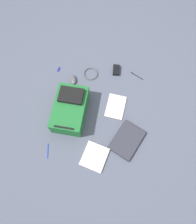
{
  "coord_description": "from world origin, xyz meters",
  "views": [
    {
      "loc": [
        -0.14,
        0.74,
        1.85
      ],
      "look_at": [
        -0.04,
        0.05,
        0.02
      ],
      "focal_mm": 32.72,
      "sensor_mm": 36.0,
      "label": 1
    }
  ],
  "objects_px": {
    "pen_black": "(137,76)",
    "pen_blue": "(48,151)",
    "laptop": "(127,140)",
    "power_brick": "(116,70)",
    "cable_coil": "(91,74)",
    "book_blue": "(116,107)",
    "usb_stick": "(59,69)",
    "backpack": "(70,109)",
    "computer_mouse": "(73,80)",
    "book_red": "(95,157)"
  },
  "relations": [
    {
      "from": "book_blue",
      "to": "cable_coil",
      "type": "bearing_deg",
      "value": -47.28
    },
    {
      "from": "book_red",
      "to": "usb_stick",
      "type": "height_order",
      "value": "book_red"
    },
    {
      "from": "book_red",
      "to": "book_blue",
      "type": "bearing_deg",
      "value": -103.79
    },
    {
      "from": "laptop",
      "to": "usb_stick",
      "type": "bearing_deg",
      "value": -39.38
    },
    {
      "from": "pen_blue",
      "to": "usb_stick",
      "type": "bearing_deg",
      "value": -83.78
    },
    {
      "from": "cable_coil",
      "to": "pen_black",
      "type": "relative_size",
      "value": 1.01
    },
    {
      "from": "book_red",
      "to": "backpack",
      "type": "bearing_deg",
      "value": -52.84
    },
    {
      "from": "cable_coil",
      "to": "usb_stick",
      "type": "xyz_separation_m",
      "value": [
        0.34,
        -0.0,
        -0.0
      ]
    },
    {
      "from": "laptop",
      "to": "power_brick",
      "type": "height_order",
      "value": "power_brick"
    },
    {
      "from": "backpack",
      "to": "pen_black",
      "type": "distance_m",
      "value": 0.79
    },
    {
      "from": "cable_coil",
      "to": "pen_black",
      "type": "height_order",
      "value": "cable_coil"
    },
    {
      "from": "laptop",
      "to": "book_red",
      "type": "bearing_deg",
      "value": 35.9
    },
    {
      "from": "usb_stick",
      "to": "pen_blue",
      "type": "bearing_deg",
      "value": 96.22
    },
    {
      "from": "cable_coil",
      "to": "computer_mouse",
      "type": "bearing_deg",
      "value": 31.63
    },
    {
      "from": "book_red",
      "to": "pen_blue",
      "type": "height_order",
      "value": "book_red"
    },
    {
      "from": "pen_blue",
      "to": "power_brick",
      "type": "bearing_deg",
      "value": -118.57
    },
    {
      "from": "usb_stick",
      "to": "cable_coil",
      "type": "bearing_deg",
      "value": 179.57
    },
    {
      "from": "backpack",
      "to": "usb_stick",
      "type": "xyz_separation_m",
      "value": [
        0.23,
        -0.46,
        -0.09
      ]
    },
    {
      "from": "backpack",
      "to": "laptop",
      "type": "bearing_deg",
      "value": 161.35
    },
    {
      "from": "book_blue",
      "to": "computer_mouse",
      "type": "relative_size",
      "value": 2.4
    },
    {
      "from": "computer_mouse",
      "to": "cable_coil",
      "type": "height_order",
      "value": "computer_mouse"
    },
    {
      "from": "book_red",
      "to": "pen_blue",
      "type": "xyz_separation_m",
      "value": [
        0.43,
        0.01,
        -0.01
      ]
    },
    {
      "from": "book_red",
      "to": "power_brick",
      "type": "xyz_separation_m",
      "value": [
        -0.08,
        -0.92,
        0.01
      ]
    },
    {
      "from": "cable_coil",
      "to": "usb_stick",
      "type": "distance_m",
      "value": 0.34
    },
    {
      "from": "book_blue",
      "to": "power_brick",
      "type": "relative_size",
      "value": 2.25
    },
    {
      "from": "power_brick",
      "to": "usb_stick",
      "type": "relative_size",
      "value": 2.31
    },
    {
      "from": "power_brick",
      "to": "book_red",
      "type": "bearing_deg",
      "value": 85.02
    },
    {
      "from": "book_blue",
      "to": "usb_stick",
      "type": "bearing_deg",
      "value": -27.08
    },
    {
      "from": "laptop",
      "to": "cable_coil",
      "type": "bearing_deg",
      "value": -55.37
    },
    {
      "from": "cable_coil",
      "to": "usb_stick",
      "type": "bearing_deg",
      "value": -0.43
    },
    {
      "from": "laptop",
      "to": "book_blue",
      "type": "bearing_deg",
      "value": -65.75
    },
    {
      "from": "power_brick",
      "to": "pen_blue",
      "type": "bearing_deg",
      "value": 61.43
    },
    {
      "from": "laptop",
      "to": "pen_blue",
      "type": "bearing_deg",
      "value": 16.65
    },
    {
      "from": "pen_black",
      "to": "pen_blue",
      "type": "relative_size",
      "value": 1.11
    },
    {
      "from": "book_red",
      "to": "cable_coil",
      "type": "distance_m",
      "value": 0.86
    },
    {
      "from": "book_blue",
      "to": "usb_stick",
      "type": "relative_size",
      "value": 5.19
    },
    {
      "from": "book_blue",
      "to": "cable_coil",
      "type": "distance_m",
      "value": 0.45
    },
    {
      "from": "laptop",
      "to": "power_brick",
      "type": "xyz_separation_m",
      "value": [
        0.19,
        -0.72,
        0.0
      ]
    },
    {
      "from": "power_brick",
      "to": "usb_stick",
      "type": "distance_m",
      "value": 0.61
    },
    {
      "from": "power_brick",
      "to": "pen_black",
      "type": "relative_size",
      "value": 0.78
    },
    {
      "from": "backpack",
      "to": "laptop",
      "type": "distance_m",
      "value": 0.6
    },
    {
      "from": "book_red",
      "to": "pen_blue",
      "type": "distance_m",
      "value": 0.43
    },
    {
      "from": "book_red",
      "to": "cable_coil",
      "type": "bearing_deg",
      "value": -78.1
    },
    {
      "from": "backpack",
      "to": "book_blue",
      "type": "distance_m",
      "value": 0.44
    },
    {
      "from": "backpack",
      "to": "book_red",
      "type": "distance_m",
      "value": 0.49
    },
    {
      "from": "power_brick",
      "to": "usb_stick",
      "type": "bearing_deg",
      "value": 7.17
    },
    {
      "from": "book_blue",
      "to": "power_brick",
      "type": "xyz_separation_m",
      "value": [
        0.05,
        -0.41,
        0.01
      ]
    },
    {
      "from": "cable_coil",
      "to": "power_brick",
      "type": "bearing_deg",
      "value": -163.09
    },
    {
      "from": "backpack",
      "to": "cable_coil",
      "type": "xyz_separation_m",
      "value": [
        -0.11,
        -0.46,
        -0.09
      ]
    },
    {
      "from": "book_red",
      "to": "power_brick",
      "type": "distance_m",
      "value": 0.92
    }
  ]
}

